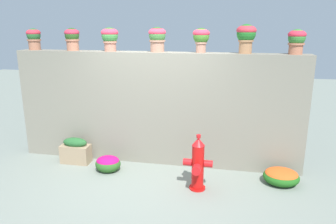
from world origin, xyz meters
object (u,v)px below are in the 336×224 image
(flower_bush_right, at_px, (281,176))
(potted_plant_4, at_px, (201,37))
(potted_plant_3, at_px, (157,37))
(potted_plant_5, at_px, (246,35))
(potted_plant_0, at_px, (34,37))
(potted_plant_2, at_px, (110,37))
(flower_bush_left, at_px, (108,163))
(fire_hydrant, at_px, (198,165))
(potted_plant_1, at_px, (72,37))
(planter_box, at_px, (76,151))
(potted_plant_6, at_px, (297,39))

(flower_bush_right, bearing_deg, potted_plant_4, 159.79)
(potted_plant_3, xyz_separation_m, flower_bush_right, (2.23, -0.54, -2.22))
(potted_plant_5, bearing_deg, potted_plant_0, 179.61)
(potted_plant_2, distance_m, potted_plant_5, 2.41)
(flower_bush_left, bearing_deg, fire_hydrant, -11.84)
(potted_plant_5, bearing_deg, potted_plant_1, 179.37)
(potted_plant_3, bearing_deg, potted_plant_2, -177.76)
(potted_plant_1, xyz_separation_m, fire_hydrant, (2.53, -1.01, -1.92))
(potted_plant_1, xyz_separation_m, potted_plant_4, (2.43, -0.02, 0.02))
(potted_plant_0, xyz_separation_m, flower_bush_right, (4.67, -0.55, -2.20))
(potted_plant_0, relative_size, potted_plant_3, 0.93)
(potted_plant_4, bearing_deg, planter_box, -169.73)
(potted_plant_1, distance_m, potted_plant_6, 3.99)
(potted_plant_0, height_order, planter_box, potted_plant_0)
(potted_plant_4, bearing_deg, potted_plant_1, 179.54)
(potted_plant_3, xyz_separation_m, flower_bush_left, (-0.78, -0.65, -2.21))
(potted_plant_1, bearing_deg, fire_hydrant, -21.80)
(potted_plant_0, distance_m, potted_plant_4, 3.22)
(fire_hydrant, relative_size, flower_bush_right, 1.56)
(potted_plant_1, height_order, potted_plant_4, potted_plant_4)
(potted_plant_2, relative_size, potted_plant_6, 1.06)
(fire_hydrant, bearing_deg, potted_plant_0, 163.21)
(potted_plant_2, bearing_deg, fire_hydrant, -28.75)
(potted_plant_2, bearing_deg, potted_plant_6, 0.38)
(potted_plant_1, height_order, potted_plant_6, potted_plant_1)
(flower_bush_left, relative_size, planter_box, 0.83)
(flower_bush_left, distance_m, flower_bush_right, 3.02)
(flower_bush_left, bearing_deg, potted_plant_2, 98.63)
(potted_plant_1, relative_size, flower_bush_left, 0.90)
(potted_plant_0, bearing_deg, flower_bush_left, -21.52)
(potted_plant_4, bearing_deg, flower_bush_right, -20.21)
(planter_box, bearing_deg, potted_plant_0, 154.92)
(potted_plant_5, distance_m, flower_bush_left, 3.30)
(potted_plant_4, bearing_deg, potted_plant_5, -1.18)
(potted_plant_1, distance_m, flower_bush_right, 4.50)
(potted_plant_5, relative_size, planter_box, 0.88)
(potted_plant_4, relative_size, potted_plant_5, 0.87)
(potted_plant_0, bearing_deg, flower_bush_right, -6.65)
(potted_plant_3, relative_size, flower_bush_right, 0.74)
(potted_plant_2, xyz_separation_m, fire_hydrant, (1.76, -0.96, -1.94))
(potted_plant_1, bearing_deg, potted_plant_5, -0.63)
(potted_plant_1, distance_m, potted_plant_2, 0.77)
(potted_plant_0, xyz_separation_m, potted_plant_5, (3.98, -0.03, 0.07))
(potted_plant_2, relative_size, fire_hydrant, 0.47)
(potted_plant_4, height_order, flower_bush_left, potted_plant_4)
(potted_plant_1, relative_size, potted_plant_6, 1.02)
(potted_plant_1, distance_m, potted_plant_4, 2.43)
(planter_box, bearing_deg, flower_bush_right, -1.76)
(potted_plant_6, bearing_deg, planter_box, -173.91)
(potted_plant_2, distance_m, flower_bush_right, 3.86)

